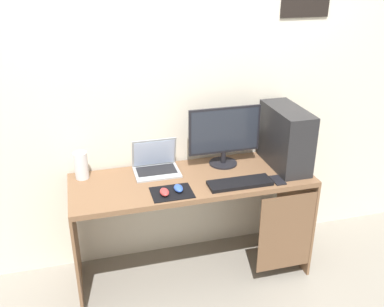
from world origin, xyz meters
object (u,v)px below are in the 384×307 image
at_px(pc_tower, 285,137).
at_px(speaker, 81,165).
at_px(keyboard, 240,183).
at_px(cell_phone, 278,180).
at_px(laptop, 156,165).
at_px(monitor, 224,135).
at_px(mouse_left, 178,188).
at_px(mouse_right, 164,192).

relative_size(pc_tower, speaker, 2.60).
relative_size(keyboard, cell_phone, 3.23).
relative_size(laptop, speaker, 1.65).
xyz_separation_m(speaker, keyboard, (0.99, -0.37, -0.08)).
bearing_deg(keyboard, pc_tower, 26.17).
bearing_deg(pc_tower, monitor, 163.63).
xyz_separation_m(laptop, mouse_left, (0.08, -0.32, -0.02)).
bearing_deg(laptop, mouse_right, -92.03).
xyz_separation_m(laptop, keyboard, (0.49, -0.34, -0.03)).
xyz_separation_m(pc_tower, keyboard, (-0.40, -0.20, -0.20)).
height_order(laptop, mouse_right, laptop).
distance_m(speaker, cell_phone, 1.31).
bearing_deg(keyboard, cell_phone, -3.53).
xyz_separation_m(monitor, laptop, (-0.49, 0.02, -0.18)).
height_order(monitor, cell_phone, monitor).
xyz_separation_m(pc_tower, laptop, (-0.89, 0.14, -0.16)).
bearing_deg(mouse_left, speaker, 149.11).
distance_m(pc_tower, cell_phone, 0.33).
bearing_deg(laptop, cell_phone, -25.20).
bearing_deg(mouse_right, keyboard, 0.57).
xyz_separation_m(keyboard, mouse_left, (-0.41, 0.02, 0.01)).
bearing_deg(mouse_left, laptop, 104.66).
bearing_deg(monitor, speaker, 177.18).
bearing_deg(keyboard, mouse_right, -179.43).
height_order(monitor, laptop, monitor).
bearing_deg(laptop, monitor, -2.24).
xyz_separation_m(pc_tower, monitor, (-0.41, 0.12, 0.01)).
xyz_separation_m(pc_tower, mouse_right, (-0.91, -0.20, -0.19)).
bearing_deg(keyboard, laptop, 145.48).
distance_m(speaker, mouse_right, 0.61).
bearing_deg(mouse_left, keyboard, -2.81).
distance_m(laptop, speaker, 0.50).
height_order(monitor, speaker, monitor).
xyz_separation_m(pc_tower, speaker, (-1.39, 0.17, -0.12)).
relative_size(monitor, laptop, 1.67).
bearing_deg(speaker, monitor, -2.82).
distance_m(monitor, speaker, 0.99).
distance_m(monitor, cell_phone, 0.48).
relative_size(speaker, mouse_left, 1.94).
bearing_deg(cell_phone, monitor, 128.33).
relative_size(monitor, cell_phone, 3.94).
distance_m(keyboard, mouse_left, 0.41).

